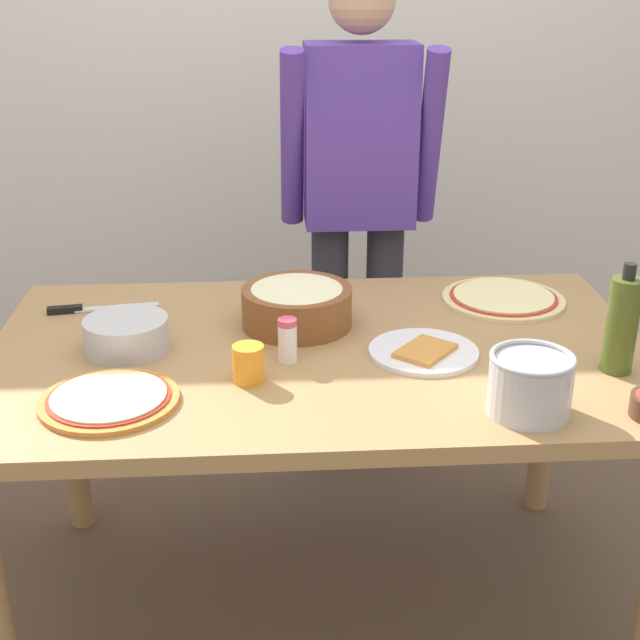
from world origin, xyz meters
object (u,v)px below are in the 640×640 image
dining_table (321,381)px  pizza_cooked_on_tray (109,399)px  plate_with_slice (424,352)px  cup_orange (248,364)px  pizza_raw_on_board (503,298)px  popcorn_bowl (297,303)px  mixing_bowl_steel (127,334)px  steel_pot (530,384)px  person_cook (359,195)px  olive_oil_bottle (622,324)px  salt_shaker (288,340)px  chef_knife (90,309)px

dining_table → pizza_cooked_on_tray: pizza_cooked_on_tray is taller
plate_with_slice → cup_orange: 0.43m
pizza_raw_on_board → popcorn_bowl: size_ratio=1.19×
dining_table → pizza_cooked_on_tray: (-0.46, -0.25, 0.10)m
cup_orange → mixing_bowl_steel: bearing=147.4°
dining_table → pizza_cooked_on_tray: 0.54m
steel_pot → person_cook: bearing=101.7°
olive_oil_bottle → cup_orange: 0.83m
olive_oil_bottle → mixing_bowl_steel: bearing=170.5°
steel_pot → salt_shaker: size_ratio=1.64×
cup_orange → olive_oil_bottle: bearing=-0.1°
pizza_cooked_on_tray → olive_oil_bottle: (1.12, 0.08, 0.10)m
popcorn_bowl → chef_knife: bearing=166.3°
person_cook → salt_shaker: size_ratio=15.28×
pizza_raw_on_board → olive_oil_bottle: bearing=-72.4°
plate_with_slice → person_cook: bearing=94.8°
dining_table → popcorn_bowl: popcorn_bowl is taller
olive_oil_bottle → steel_pot: 0.32m
person_cook → pizza_raw_on_board: person_cook is taller
pizza_cooked_on_tray → steel_pot: bearing=-6.5°
salt_shaker → chef_knife: bearing=146.1°
pizza_cooked_on_tray → steel_pot: steel_pot is taller
plate_with_slice → cup_orange: size_ratio=3.06×
pizza_raw_on_board → salt_shaker: bearing=-150.3°
dining_table → olive_oil_bottle: (0.66, -0.17, 0.20)m
pizza_cooked_on_tray → mixing_bowl_steel: size_ratio=1.47×
cup_orange → pizza_raw_on_board: bearing=32.6°
olive_oil_bottle → salt_shaker: olive_oil_bottle is taller
pizza_cooked_on_tray → plate_with_slice: size_ratio=1.13×
pizza_cooked_on_tray → cup_orange: size_ratio=3.46×
plate_with_slice → dining_table: bearing=166.0°
mixing_bowl_steel → olive_oil_bottle: 1.14m
olive_oil_bottle → steel_pot: size_ratio=1.48×
chef_knife → pizza_raw_on_board: bearing=-0.2°
popcorn_bowl → mixing_bowl_steel: (-0.41, -0.13, -0.02)m
steel_pot → salt_shaker: (-0.48, 0.28, -0.01)m
pizza_cooked_on_tray → popcorn_bowl: popcorn_bowl is taller
pizza_cooked_on_tray → salt_shaker: salt_shaker is taller
popcorn_bowl → salt_shaker: 0.22m
mixing_bowl_steel → cup_orange: 0.34m
olive_oil_bottle → cup_orange: olive_oil_bottle is taller
popcorn_bowl → steel_pot: steel_pot is taller
popcorn_bowl → cup_orange: 0.33m
plate_with_slice → mixing_bowl_steel: 0.71m
person_cook → mixing_bowl_steel: bearing=-130.5°
person_cook → pizza_cooked_on_tray: person_cook is taller
pizza_raw_on_board → olive_oil_bottle: (0.14, -0.44, 0.10)m
popcorn_bowl → salt_shaker: (-0.03, -0.21, -0.01)m
mixing_bowl_steel → steel_pot: size_ratio=1.15×
popcorn_bowl → plate_with_slice: bearing=-34.5°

